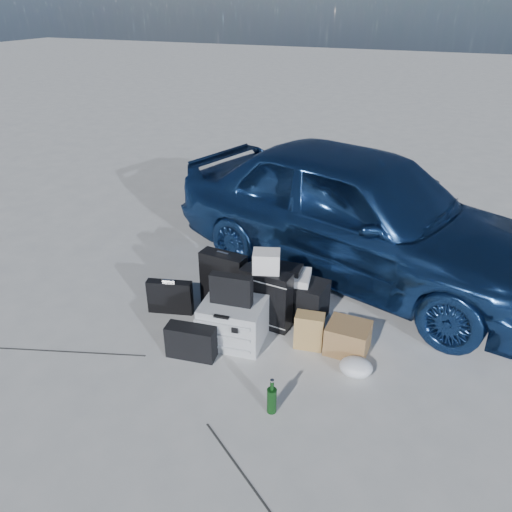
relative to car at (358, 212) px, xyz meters
The scene contains 16 objects.
ground 2.34m from the car, 109.00° to the right, with size 60.00×60.00×0.00m, color #B9B8B4.
car is the anchor object (origin of this frame).
pelican_case 2.02m from the car, 112.27° to the right, with size 0.57×0.47×0.42m, color #ADB0B2.
laptop_bag 1.96m from the car, 112.60° to the right, with size 0.39×0.10×0.29m, color black.
briefcase 2.30m from the car, 133.84° to the right, with size 0.46×0.10×0.36m, color black.
suitcase_left 1.75m from the car, 129.44° to the right, with size 0.48×0.17×0.62m, color black.
suitcase_right 1.60m from the car, 110.98° to the right, with size 0.50×0.18×0.60m, color black.
white_carton 1.53m from the car, 111.36° to the right, with size 0.25×0.20×0.20m, color silver.
duffel_bag 1.34m from the car, 110.43° to the right, with size 0.80×0.34×0.40m, color black.
flat_box_white 1.27m from the car, 110.04° to the right, with size 0.44×0.33×0.08m, color silver.
flat_box_black 1.25m from the car, 111.15° to the right, with size 0.29×0.21×0.06m, color black.
kraft_bag 1.71m from the car, 91.71° to the right, with size 0.26×0.16×0.35m, color #AA8C4A.
cardboard_box 1.68m from the car, 78.93° to the right, with size 0.38×0.33×0.28m, color #976442.
plastic_bag 2.00m from the car, 76.29° to the right, with size 0.29×0.25×0.16m, color silver.
messenger_bag 2.45m from the car, 114.65° to the right, with size 0.45×0.17×0.31m, color black.
green_bottle 2.59m from the car, 91.56° to the right, with size 0.08×0.08×0.31m, color black.
Camera 1 is at (1.67, -3.18, 2.93)m, focal length 35.00 mm.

